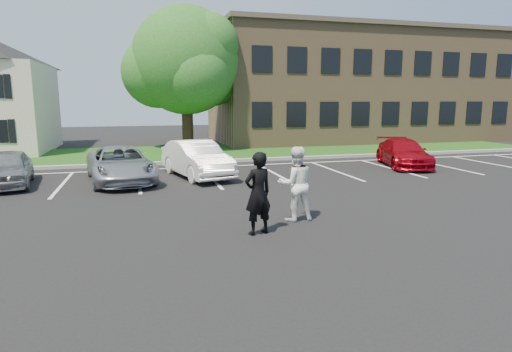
{
  "coord_description": "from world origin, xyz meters",
  "views": [
    {
      "loc": [
        -2.79,
        -9.1,
        3.12
      ],
      "look_at": [
        0.0,
        1.0,
        1.25
      ],
      "focal_mm": 30.0,
      "sensor_mm": 36.0,
      "label": 1
    }
  ],
  "objects_px": {
    "office_building": "(356,86)",
    "car_red_compact": "(403,153)",
    "man_white_shirt": "(295,184)",
    "man_black_suit": "(258,193)",
    "car_silver_minivan": "(120,165)",
    "car_silver_west": "(7,168)",
    "car_white_sedan": "(197,159)",
    "tree": "(187,63)"
  },
  "relations": [
    {
      "from": "car_silver_west",
      "to": "man_black_suit",
      "type": "bearing_deg",
      "value": -55.39
    },
    {
      "from": "tree",
      "to": "office_building",
      "type": "bearing_deg",
      "value": 14.91
    },
    {
      "from": "man_black_suit",
      "to": "man_white_shirt",
      "type": "relative_size",
      "value": 1.0
    },
    {
      "from": "office_building",
      "to": "man_black_suit",
      "type": "distance_m",
      "value": 26.15
    },
    {
      "from": "car_white_sedan",
      "to": "tree",
      "type": "bearing_deg",
      "value": 70.52
    },
    {
      "from": "tree",
      "to": "car_silver_minivan",
      "type": "relative_size",
      "value": 1.81
    },
    {
      "from": "office_building",
      "to": "man_black_suit",
      "type": "bearing_deg",
      "value": -123.07
    },
    {
      "from": "man_black_suit",
      "to": "car_silver_minivan",
      "type": "height_order",
      "value": "man_black_suit"
    },
    {
      "from": "man_black_suit",
      "to": "car_silver_west",
      "type": "relative_size",
      "value": 0.5
    },
    {
      "from": "car_silver_west",
      "to": "car_silver_minivan",
      "type": "xyz_separation_m",
      "value": [
        3.96,
        -0.24,
        0.01
      ]
    },
    {
      "from": "man_white_shirt",
      "to": "man_black_suit",
      "type": "bearing_deg",
      "value": 35.97
    },
    {
      "from": "tree",
      "to": "man_black_suit",
      "type": "distance_m",
      "value": 18.65
    },
    {
      "from": "office_building",
      "to": "man_white_shirt",
      "type": "xyz_separation_m",
      "value": [
        -12.91,
        -20.89,
        -3.19
      ]
    },
    {
      "from": "office_building",
      "to": "man_white_shirt",
      "type": "distance_m",
      "value": 24.76
    },
    {
      "from": "car_silver_west",
      "to": "car_white_sedan",
      "type": "bearing_deg",
      "value": -7.49
    },
    {
      "from": "car_silver_west",
      "to": "car_silver_minivan",
      "type": "bearing_deg",
      "value": -11.52
    },
    {
      "from": "car_silver_west",
      "to": "man_white_shirt",
      "type": "bearing_deg",
      "value": -47.6
    },
    {
      "from": "man_black_suit",
      "to": "car_white_sedan",
      "type": "xyz_separation_m",
      "value": [
        -0.36,
        7.98,
        -0.23
      ]
    },
    {
      "from": "man_black_suit",
      "to": "car_white_sedan",
      "type": "bearing_deg",
      "value": -105.45
    },
    {
      "from": "tree",
      "to": "man_black_suit",
      "type": "relative_size",
      "value": 4.51
    },
    {
      "from": "tree",
      "to": "car_white_sedan",
      "type": "bearing_deg",
      "value": -94.99
    },
    {
      "from": "man_white_shirt",
      "to": "car_silver_minivan",
      "type": "bearing_deg",
      "value": -54.6
    },
    {
      "from": "man_black_suit",
      "to": "car_red_compact",
      "type": "relative_size",
      "value": 0.45
    },
    {
      "from": "man_black_suit",
      "to": "man_white_shirt",
      "type": "xyz_separation_m",
      "value": [
        1.25,
        0.86,
        -0.0
      ]
    },
    {
      "from": "man_black_suit",
      "to": "car_silver_west",
      "type": "height_order",
      "value": "man_black_suit"
    },
    {
      "from": "car_silver_minivan",
      "to": "car_white_sedan",
      "type": "height_order",
      "value": "car_white_sedan"
    },
    {
      "from": "office_building",
      "to": "car_red_compact",
      "type": "bearing_deg",
      "value": -109.06
    },
    {
      "from": "car_silver_west",
      "to": "car_red_compact",
      "type": "distance_m",
      "value": 16.77
    },
    {
      "from": "tree",
      "to": "car_white_sedan",
      "type": "relative_size",
      "value": 1.96
    },
    {
      "from": "tree",
      "to": "car_silver_minivan",
      "type": "distance_m",
      "value": 12.08
    },
    {
      "from": "car_red_compact",
      "to": "man_black_suit",
      "type": "bearing_deg",
      "value": -122.16
    },
    {
      "from": "car_silver_west",
      "to": "car_silver_minivan",
      "type": "relative_size",
      "value": 0.8
    },
    {
      "from": "office_building",
      "to": "car_silver_west",
      "type": "bearing_deg",
      "value": -147.17
    },
    {
      "from": "man_black_suit",
      "to": "tree",
      "type": "bearing_deg",
      "value": -109.71
    },
    {
      "from": "man_white_shirt",
      "to": "car_silver_minivan",
      "type": "relative_size",
      "value": 0.4
    },
    {
      "from": "tree",
      "to": "car_silver_west",
      "type": "relative_size",
      "value": 2.27
    },
    {
      "from": "tree",
      "to": "man_white_shirt",
      "type": "distance_m",
      "value": 17.82
    },
    {
      "from": "car_white_sedan",
      "to": "office_building",
      "type": "bearing_deg",
      "value": 28.99
    },
    {
      "from": "car_white_sedan",
      "to": "car_red_compact",
      "type": "bearing_deg",
      "value": -13.25
    },
    {
      "from": "car_red_compact",
      "to": "car_white_sedan",
      "type": "bearing_deg",
      "value": -161.76
    },
    {
      "from": "car_silver_minivan",
      "to": "car_red_compact",
      "type": "relative_size",
      "value": 1.11
    },
    {
      "from": "car_silver_west",
      "to": "car_white_sedan",
      "type": "distance_m",
      "value": 6.93
    }
  ]
}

